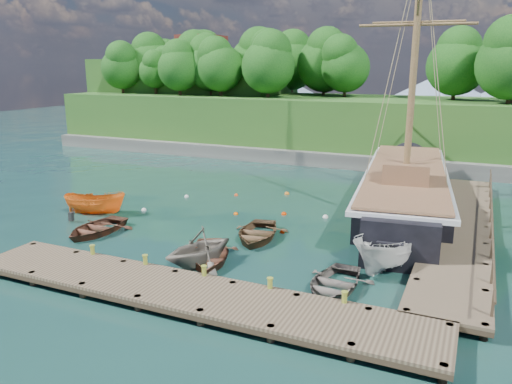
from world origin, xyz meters
TOP-DOWN VIEW (x-y plane):
  - ground at (0.00, 0.00)m, footprint 160.00×160.00m
  - dock_near at (2.00, -6.50)m, footprint 20.00×3.20m
  - dock_east at (11.50, 7.00)m, footprint 3.20×24.00m
  - bollard_0 at (-4.00, -5.10)m, footprint 0.26×0.26m
  - bollard_1 at (-1.00, -5.10)m, footprint 0.26×0.26m
  - bollard_2 at (2.00, -5.10)m, footprint 0.26×0.26m
  - bollard_3 at (5.00, -5.10)m, footprint 0.26×0.26m
  - bollard_4 at (8.00, -5.10)m, footprint 0.26×0.26m
  - rowboat_0 at (-7.21, -1.30)m, footprint 3.04×4.20m
  - rowboat_1 at (0.44, -2.90)m, footprint 4.36×4.64m
  - rowboat_2 at (0.60, -2.31)m, footprint 4.61×5.12m
  - rowboat_3 at (7.00, -2.99)m, footprint 3.09×4.19m
  - rowboat_4 at (1.43, 1.58)m, footprint 3.88×4.84m
  - motorboat_orange at (-9.91, 1.71)m, footprint 4.29×2.72m
  - cabin_boat_white at (8.85, 0.42)m, footprint 3.85×5.91m
  - schooner at (7.91, 10.71)m, footprint 7.42×27.91m
  - mooring_buoy_0 at (-7.55, 3.57)m, footprint 0.32×0.32m
  - mooring_buoy_1 at (-1.67, 5.22)m, footprint 0.29×0.29m
  - mooring_buoy_2 at (1.14, 6.44)m, footprint 0.34×0.34m
  - mooring_buoy_3 at (3.73, 6.89)m, footprint 0.36×0.36m
  - mooring_buoy_4 at (-3.76, 9.48)m, footprint 0.29×0.29m
  - mooring_buoy_5 at (-0.54, 11.38)m, footprint 0.35×0.35m
  - mooring_buoy_6 at (-6.86, 7.66)m, footprint 0.31×0.31m
  - mooring_buoy_7 at (2.34, 3.08)m, footprint 0.28×0.28m
  - headland at (-12.88, 31.36)m, footprint 51.00×19.31m
  - distant_ridge at (4.30, 70.00)m, footprint 117.00×40.00m

SIDE VIEW (x-z plane):
  - ground at x=0.00m, z-range 0.00..0.00m
  - bollard_0 at x=-4.00m, z-range -0.23..0.23m
  - bollard_1 at x=-1.00m, z-range -0.23..0.23m
  - bollard_2 at x=2.00m, z-range -0.23..0.23m
  - bollard_3 at x=5.00m, z-range -0.23..0.23m
  - bollard_4 at x=8.00m, z-range -0.23..0.23m
  - rowboat_0 at x=-7.21m, z-range -0.43..0.43m
  - rowboat_1 at x=0.44m, z-range -0.98..0.98m
  - rowboat_2 at x=0.60m, z-range -0.44..0.44m
  - rowboat_3 at x=7.00m, z-range -0.42..0.42m
  - rowboat_4 at x=1.43m, z-range -0.45..0.45m
  - motorboat_orange at x=-9.91m, z-range -0.78..0.78m
  - cabin_boat_white at x=8.85m, z-range -1.07..1.07m
  - mooring_buoy_0 at x=-7.55m, z-range -0.16..0.16m
  - mooring_buoy_1 at x=-1.67m, z-range -0.14..0.14m
  - mooring_buoy_2 at x=1.14m, z-range -0.17..0.17m
  - mooring_buoy_3 at x=3.73m, z-range -0.18..0.18m
  - mooring_buoy_4 at x=-3.76m, z-range -0.14..0.14m
  - mooring_buoy_5 at x=-0.54m, z-range -0.18..0.18m
  - mooring_buoy_6 at x=-6.86m, z-range -0.15..0.15m
  - mooring_buoy_7 at x=2.34m, z-range -0.14..0.14m
  - dock_near at x=2.00m, z-range -0.12..0.98m
  - dock_east at x=11.50m, z-range -0.12..0.98m
  - schooner at x=7.91m, z-range -9.13..11.41m
  - distant_ridge at x=4.30m, z-range -0.65..9.35m
  - headland at x=-12.88m, z-range -0.91..11.99m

